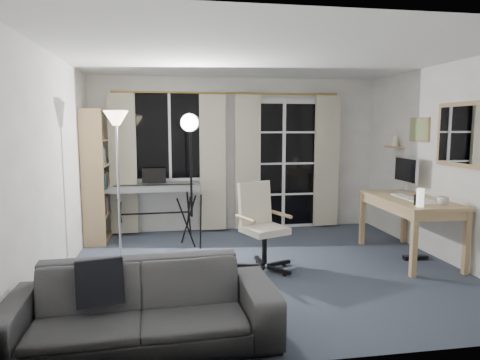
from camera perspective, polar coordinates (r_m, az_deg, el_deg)
name	(u,v)px	position (r m, az deg, el deg)	size (l,w,h in m)	color
floor	(264,269)	(5.09, 3.20, -11.79)	(4.50, 4.00, 0.02)	#343C4C
window	(170,136)	(6.67, -9.35, 5.84)	(1.20, 0.08, 1.40)	white
french_door	(283,165)	(6.94, 5.77, 2.02)	(1.32, 0.09, 2.11)	white
curtains	(230,162)	(6.67, -1.41, 2.43)	(3.60, 0.07, 2.13)	gold
bookshelf	(95,179)	(6.50, -18.74, 0.14)	(0.31, 0.88, 1.88)	#A38156
torchiere_lamp	(117,141)	(5.32, -16.11, 5.03)	(0.36, 0.36, 1.83)	#B2B2B7
keyboard_piano	(154,189)	(6.47, -11.35, -1.18)	(1.32, 0.67, 0.95)	black
studio_light	(190,138)	(5.73, -6.65, 5.53)	(0.36, 0.37, 1.85)	black
office_chair	(259,218)	(4.97, 2.54, -5.06)	(0.70, 0.68, 1.01)	black
desk	(410,205)	(5.73, 21.69, -3.18)	(0.74, 1.43, 0.76)	#A28453
monitor	(406,171)	(6.16, 21.27, 1.12)	(0.19, 0.55, 0.48)	silver
desk_clutter	(415,215)	(5.51, 22.27, -4.33)	(0.46, 0.86, 0.96)	white
mug	(443,200)	(5.34, 25.44, -2.38)	(0.12, 0.10, 0.12)	silver
wall_mirror	(465,135)	(5.45, 27.77, 5.36)	(0.04, 0.94, 0.74)	#A38156
framed_print	(419,130)	(6.19, 22.81, 6.20)	(0.03, 0.42, 0.32)	#A38156
wall_shelf	(395,143)	(6.59, 19.92, 4.69)	(0.16, 0.30, 0.18)	#A38156
sofa	(139,293)	(3.40, -13.31, -14.47)	(2.08, 0.68, 0.80)	#323235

